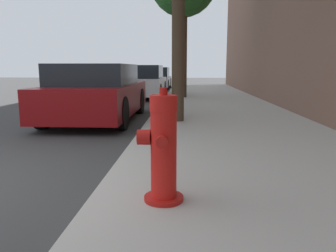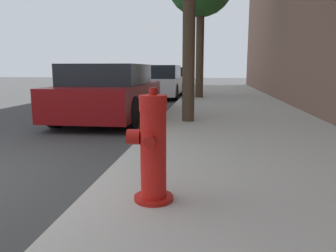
% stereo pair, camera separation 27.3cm
% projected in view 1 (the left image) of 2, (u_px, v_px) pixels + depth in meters
% --- Properties ---
extents(sidewalk_slab, '(3.53, 40.00, 0.14)m').
position_uv_depth(sidewalk_slab, '(287.00, 199.00, 2.99)').
color(sidewalk_slab, '#A8A59E').
rests_on(sidewalk_slab, ground_plane).
extents(fire_hydrant, '(0.38, 0.40, 0.95)m').
position_uv_depth(fire_hydrant, '(163.00, 150.00, 2.71)').
color(fire_hydrant, '#A91511').
rests_on(fire_hydrant, sidewalk_slab).
extents(parked_car_near, '(1.84, 4.09, 1.34)m').
position_uv_depth(parked_car_near, '(97.00, 93.00, 7.82)').
color(parked_car_near, maroon).
rests_on(parked_car_near, ground_plane).
extents(parked_car_mid, '(1.84, 4.15, 1.36)m').
position_uv_depth(parked_car_mid, '(142.00, 82.00, 13.94)').
color(parked_car_mid, silver).
rests_on(parked_car_mid, ground_plane).
extents(parked_car_far, '(1.70, 4.37, 1.29)m').
position_uv_depth(parked_car_far, '(156.00, 78.00, 19.94)').
color(parked_car_far, '#B7B7BC').
rests_on(parked_car_far, ground_plane).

